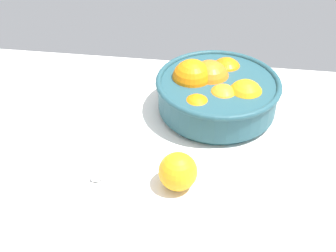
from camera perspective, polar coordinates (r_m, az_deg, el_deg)
ground_plane at (r=80.46cm, az=-0.02°, el=-6.98°), size 136.95×81.14×3.00cm
fruit_bowl at (r=91.88cm, az=6.32°, el=4.48°), size 25.98×25.98×11.22cm
loose_orange_0 at (r=74.86cm, az=1.31°, el=-6.00°), size 6.80×6.80×6.80cm
spoon at (r=77.56cm, az=-10.73°, el=-7.99°), size 7.12×14.37×1.00cm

